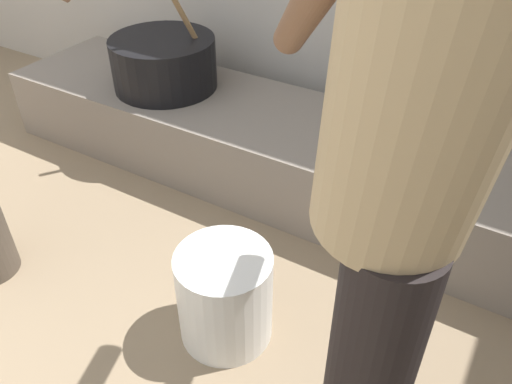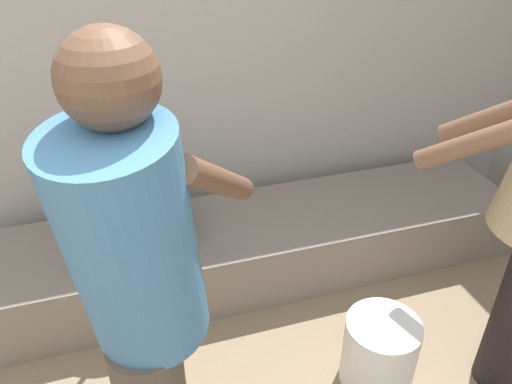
# 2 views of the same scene
# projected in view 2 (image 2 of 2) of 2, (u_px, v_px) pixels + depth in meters

# --- Properties ---
(block_enclosure_rear) EXTENTS (5.57, 0.20, 2.05)m
(block_enclosure_rear) POSITION_uv_depth(u_px,v_px,m) (73.00, 69.00, 2.39)
(block_enclosure_rear) COLOR #ADA8A0
(block_enclosure_rear) RESTS_ON ground_plane
(hearth_ledge) EXTENTS (2.74, 0.60, 0.33)m
(hearth_ledge) POSITION_uv_depth(u_px,v_px,m) (262.00, 244.00, 2.62)
(hearth_ledge) COLOR slate
(hearth_ledge) RESTS_ON ground_plane
(cooking_pot_main) EXTENTS (0.47, 0.47, 0.68)m
(cooking_pot_main) POSITION_uv_depth(u_px,v_px,m) (137.00, 222.00, 2.30)
(cooking_pot_main) COLOR black
(cooking_pot_main) RESTS_ON hearth_ledge
(cook_in_blue_shirt) EXTENTS (0.62, 0.72, 1.56)m
(cook_in_blue_shirt) POSITION_uv_depth(u_px,v_px,m) (142.00, 297.00, 1.25)
(cook_in_blue_shirt) COLOR #4C4238
(cook_in_blue_shirt) RESTS_ON ground_plane
(bucket_white_plastic) EXTENTS (0.30, 0.30, 0.33)m
(bucket_white_plastic) POSITION_uv_depth(u_px,v_px,m) (379.00, 353.00, 2.01)
(bucket_white_plastic) COLOR silver
(bucket_white_plastic) RESTS_ON ground_plane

